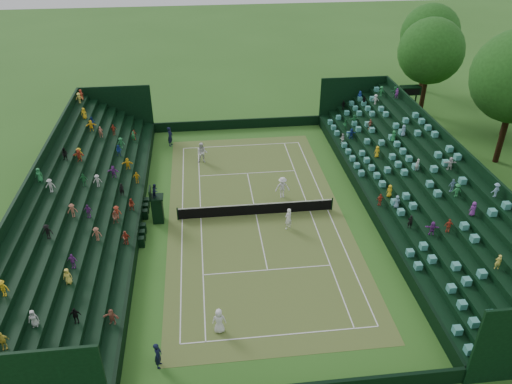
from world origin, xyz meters
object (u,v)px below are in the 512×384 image
at_px(umpire_chair, 157,206).
at_px(player_near_east, 288,219).
at_px(player_far_west, 202,153).
at_px(player_far_east, 282,187).
at_px(player_near_west, 219,321).
at_px(tennis_net, 256,209).

distance_m(umpire_chair, player_near_east, 9.51).
relative_size(player_near_east, player_far_west, 0.89).
height_order(player_near_east, player_far_west, player_far_west).
bearing_deg(player_far_east, player_near_west, -113.38).
xyz_separation_m(tennis_net, player_far_west, (-3.76, 8.88, 0.42)).
xyz_separation_m(player_near_east, player_far_east, (0.27, 4.28, 0.04)).
xyz_separation_m(tennis_net, player_far_east, (2.35, 2.27, 0.36)).
bearing_deg(tennis_net, player_far_east, 43.94).
xyz_separation_m(umpire_chair, player_near_east, (9.28, -1.99, -0.51)).
bearing_deg(player_near_east, tennis_net, -76.07).
relative_size(tennis_net, player_near_east, 6.91).
bearing_deg(player_far_east, tennis_net, -136.57).
bearing_deg(umpire_chair, player_far_west, 68.86).
xyz_separation_m(player_near_west, player_far_east, (5.68, 13.46, 0.10)).
height_order(player_near_west, player_far_west, player_far_west).
distance_m(tennis_net, player_near_east, 2.91).
bearing_deg(player_near_west, umpire_chair, -66.57).
distance_m(player_near_west, player_near_east, 10.66).
relative_size(player_near_west, player_near_east, 0.93).
distance_m(player_near_west, player_far_west, 20.08).
bearing_deg(player_near_west, player_far_east, -108.59).
distance_m(tennis_net, player_far_west, 9.66).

